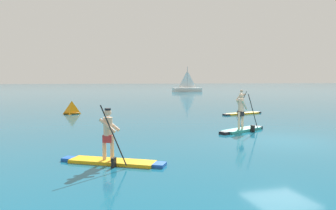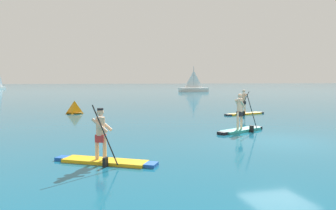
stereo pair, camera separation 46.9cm
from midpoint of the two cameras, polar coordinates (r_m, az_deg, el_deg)
ground at (r=14.00m, az=19.55°, el=-5.80°), size 440.00×440.00×0.00m
paddleboarder_near_left at (r=9.76m, az=-9.67°, el=-7.83°), size 2.91×1.95×1.77m
paddleboarder_mid_center at (r=15.83m, az=13.30°, el=-3.17°), size 2.81×1.69×1.80m
paddleboarder_far_right at (r=23.80m, az=13.61°, el=-0.68°), size 3.37×1.31×1.77m
race_marker_buoy at (r=24.61m, az=-15.34°, el=-0.50°), size 1.14×1.14×0.93m
sailboat_right_horizon at (r=70.39m, az=4.64°, el=2.84°), size 6.45×2.24×5.31m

